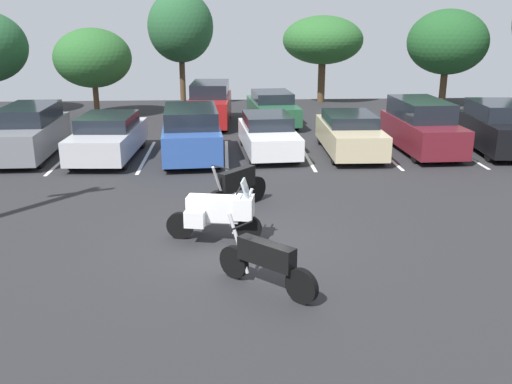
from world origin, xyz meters
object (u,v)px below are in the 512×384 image
object	(u,v)px
motorcycle_touring	(218,212)
car_far_green	(272,108)
motorcycle_second	(266,261)
car_grey	(29,132)
car_silver	(108,137)
motorcycle_third	(237,186)
car_blue	(191,133)
car_champagne	(350,134)
car_far_red	(210,104)
car_black	(500,128)
car_white	(268,134)
car_maroon	(421,127)

from	to	relation	value
motorcycle_touring	car_far_green	bearing A→B (deg)	80.38
motorcycle_second	car_grey	bearing A→B (deg)	125.44
car_silver	motorcycle_third	bearing A→B (deg)	-52.58
car_blue	car_far_green	world-z (taller)	car_blue
car_champagne	car_far_red	bearing A→B (deg)	130.79
car_far_green	motorcycle_touring	bearing A→B (deg)	-99.62
car_silver	car_black	world-z (taller)	car_black
motorcycle_second	motorcycle_third	world-z (taller)	motorcycle_third
car_black	car_far_red	bearing A→B (deg)	150.45
motorcycle_second	car_silver	bearing A→B (deg)	114.90
car_champagne	car_far_green	world-z (taller)	car_far_green
motorcycle_third	car_silver	bearing A→B (deg)	127.42
car_far_red	car_silver	bearing A→B (deg)	-119.04
car_silver	car_far_red	bearing A→B (deg)	60.96
car_white	motorcycle_third	bearing A→B (deg)	-101.83
motorcycle_touring	car_far_green	distance (m)	14.40
car_champagne	car_black	world-z (taller)	car_black
car_silver	car_champagne	world-z (taller)	car_silver
motorcycle_touring	motorcycle_third	xyz separation A→B (m)	(0.47, 2.19, -0.07)
car_silver	car_black	distance (m)	14.24
car_white	car_champagne	world-z (taller)	car_champagne
car_silver	car_maroon	world-z (taller)	car_maroon
car_grey	car_far_red	size ratio (longest dim) A/B	0.98
car_grey	motorcycle_touring	bearing A→B (deg)	-50.89
car_silver	car_grey	bearing A→B (deg)	172.01
motorcycle_touring	car_silver	size ratio (longest dim) A/B	0.46
car_blue	car_silver	bearing A→B (deg)	175.97
car_far_green	car_blue	bearing A→B (deg)	-117.82
car_silver	car_white	size ratio (longest dim) A/B	1.04
motorcycle_second	motorcycle_third	distance (m)	4.66
car_black	car_far_green	world-z (taller)	car_black
motorcycle_second	car_far_green	xyz separation A→B (m)	(1.51, 16.64, 0.17)
car_silver	car_maroon	distance (m)	11.38
car_maroon	car_far_green	world-z (taller)	car_maroon
car_grey	car_blue	world-z (taller)	same
motorcycle_third	car_champagne	bearing A→B (deg)	54.45
motorcycle_touring	car_black	world-z (taller)	car_black
car_blue	car_black	bearing A→B (deg)	1.71
car_silver	car_far_green	world-z (taller)	car_silver
car_black	car_maroon	bearing A→B (deg)	175.26
motorcycle_third	car_grey	distance (m)	9.54
motorcycle_second	car_champagne	distance (m)	11.28
motorcycle_touring	motorcycle_third	distance (m)	2.24
car_white	car_black	distance (m)	8.55
motorcycle_second	car_white	size ratio (longest dim) A/B	0.38
car_blue	car_far_green	size ratio (longest dim) A/B	0.91
car_grey	car_maroon	bearing A→B (deg)	-0.14
car_white	car_black	world-z (taller)	car_black
car_blue	car_white	world-z (taller)	car_blue
motorcycle_third	car_far_red	bearing A→B (deg)	94.51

